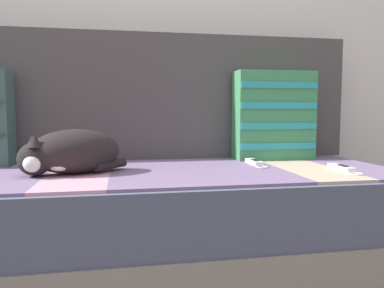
{
  "coord_description": "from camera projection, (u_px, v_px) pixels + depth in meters",
  "views": [
    {
      "loc": [
        -0.06,
        -1.3,
        0.62
      ],
      "look_at": [
        0.19,
        0.06,
        0.5
      ],
      "focal_mm": 35.0,
      "sensor_mm": 36.0,
      "label": 1
    }
  ],
  "objects": [
    {
      "name": "couch",
      "position": [
        140.0,
        220.0,
        1.46
      ],
      "size": [
        2.08,
        0.82,
        0.4
      ],
      "color": "gray",
      "rests_on": "ground_plane"
    },
    {
      "name": "game_remote_near",
      "position": [
        342.0,
        168.0,
        1.4
      ],
      "size": [
        0.05,
        0.2,
        0.02
      ],
      "color": "white",
      "rests_on": "couch"
    },
    {
      "name": "sleeping_cat",
      "position": [
        69.0,
        153.0,
        1.32
      ],
      "size": [
        0.37,
        0.28,
        0.16
      ],
      "color": "black",
      "rests_on": "couch"
    },
    {
      "name": "sofa_backrest",
      "position": [
        135.0,
        97.0,
        1.75
      ],
      "size": [
        2.03,
        0.14,
        0.58
      ],
      "color": "#474242",
      "rests_on": "couch"
    },
    {
      "name": "game_remote_far",
      "position": [
        255.0,
        162.0,
        1.56
      ],
      "size": [
        0.05,
        0.19,
        0.02
      ],
      "color": "white",
      "rests_on": "couch"
    },
    {
      "name": "throw_pillow_striped",
      "position": [
        274.0,
        116.0,
        1.73
      ],
      "size": [
        0.36,
        0.14,
        0.4
      ],
      "color": "#3D8956",
      "rests_on": "couch"
    },
    {
      "name": "ground_plane",
      "position": [
        142.0,
        284.0,
        1.34
      ],
      "size": [
        14.0,
        14.0,
        0.0
      ],
      "primitive_type": "plane",
      "color": "#564C47"
    }
  ]
}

